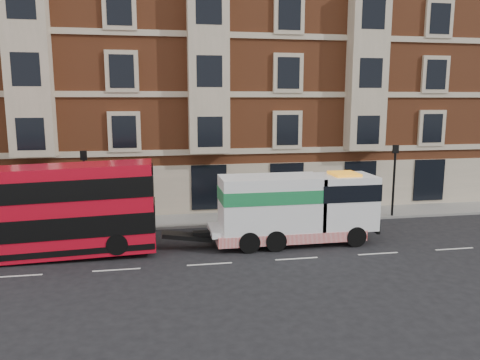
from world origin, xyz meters
name	(u,v)px	position (x,y,z in m)	size (l,w,h in m)	color
ground	(210,264)	(0.00, 0.00, 0.00)	(120.00, 120.00, 0.00)	black
sidewalk	(195,220)	(0.00, 7.50, 0.07)	(90.00, 3.00, 0.15)	slate
victorian_terrace	(191,59)	(0.50, 15.00, 10.07)	(45.00, 12.00, 20.40)	brown
lamp_post_west	(85,184)	(-6.00, 6.20, 2.68)	(0.35, 0.15, 4.35)	black
lamp_post_east	(394,175)	(12.00, 6.20, 2.68)	(0.35, 0.15, 4.35)	black
double_decker_bus	(38,210)	(-7.56, 2.29, 2.23)	(10.42, 2.39, 4.22)	red
tow_truck	(293,208)	(4.50, 2.29, 1.84)	(8.34, 2.46, 3.47)	white
pedestrian	(55,215)	(-7.64, 6.15, 1.07)	(0.67, 0.44, 1.84)	black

